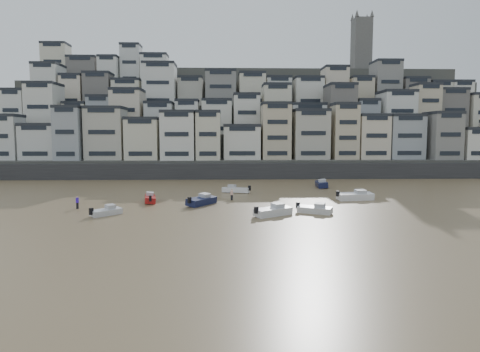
{
  "coord_description": "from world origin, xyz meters",
  "views": [
    {
      "loc": [
        7.41,
        -30.97,
        9.86
      ],
      "look_at": [
        9.52,
        30.0,
        4.0
      ],
      "focal_mm": 32.0,
      "sensor_mm": 36.0,
      "label": 1
    }
  ],
  "objects_px": {
    "boat_d": "(355,195)",
    "boat_a": "(273,210)",
    "boat_j": "(106,211)",
    "boat_h": "(236,189)",
    "person_pink": "(232,195)",
    "boat_f": "(150,198)",
    "boat_i": "(321,183)",
    "boat_c": "(202,199)",
    "person_blue": "(77,202)",
    "boat_b": "(315,208)"
  },
  "relations": [
    {
      "from": "boat_j",
      "to": "person_pink",
      "type": "distance_m",
      "value": 19.53
    },
    {
      "from": "boat_a",
      "to": "boat_b",
      "type": "height_order",
      "value": "boat_a"
    },
    {
      "from": "boat_f",
      "to": "person_pink",
      "type": "height_order",
      "value": "person_pink"
    },
    {
      "from": "boat_a",
      "to": "boat_h",
      "type": "bearing_deg",
      "value": 66.7
    },
    {
      "from": "boat_f",
      "to": "boat_a",
      "type": "height_order",
      "value": "boat_a"
    },
    {
      "from": "boat_j",
      "to": "person_blue",
      "type": "bearing_deg",
      "value": 88.65
    },
    {
      "from": "boat_a",
      "to": "person_pink",
      "type": "height_order",
      "value": "person_pink"
    },
    {
      "from": "boat_c",
      "to": "boat_i",
      "type": "xyz_separation_m",
      "value": [
        21.59,
        19.99,
        0.05
      ]
    },
    {
      "from": "boat_j",
      "to": "person_blue",
      "type": "distance_m",
      "value": 7.19
    },
    {
      "from": "boat_d",
      "to": "boat_a",
      "type": "distance_m",
      "value": 18.37
    },
    {
      "from": "boat_f",
      "to": "boat_i",
      "type": "xyz_separation_m",
      "value": [
        29.32,
        17.22,
        0.14
      ]
    },
    {
      "from": "boat_i",
      "to": "boat_j",
      "type": "xyz_separation_m",
      "value": [
        -32.88,
        -27.48,
        -0.25
      ]
    },
    {
      "from": "boat_j",
      "to": "boat_i",
      "type": "bearing_deg",
      "value": -7.94
    },
    {
      "from": "boat_d",
      "to": "boat_h",
      "type": "height_order",
      "value": "boat_d"
    },
    {
      "from": "boat_f",
      "to": "boat_c",
      "type": "distance_m",
      "value": 8.21
    },
    {
      "from": "boat_j",
      "to": "boat_c",
      "type": "bearing_deg",
      "value": -14.25
    },
    {
      "from": "boat_c",
      "to": "boat_h",
      "type": "height_order",
      "value": "boat_c"
    },
    {
      "from": "boat_c",
      "to": "boat_i",
      "type": "distance_m",
      "value": 29.42
    },
    {
      "from": "boat_f",
      "to": "person_blue",
      "type": "bearing_deg",
      "value": 110.32
    },
    {
      "from": "boat_h",
      "to": "person_blue",
      "type": "distance_m",
      "value": 26.52
    },
    {
      "from": "boat_h",
      "to": "person_pink",
      "type": "xyz_separation_m",
      "value": [
        -0.83,
        -8.52,
        0.18
      ]
    },
    {
      "from": "boat_h",
      "to": "boat_j",
      "type": "relative_size",
      "value": 1.18
    },
    {
      "from": "boat_d",
      "to": "boat_a",
      "type": "height_order",
      "value": "boat_d"
    },
    {
      "from": "boat_b",
      "to": "person_blue",
      "type": "distance_m",
      "value": 31.47
    },
    {
      "from": "boat_c",
      "to": "person_blue",
      "type": "distance_m",
      "value": 16.7
    },
    {
      "from": "boat_i",
      "to": "person_blue",
      "type": "relative_size",
      "value": 3.51
    },
    {
      "from": "boat_b",
      "to": "boat_f",
      "type": "bearing_deg",
      "value": -174.95
    },
    {
      "from": "boat_h",
      "to": "person_pink",
      "type": "relative_size",
      "value": 2.92
    },
    {
      "from": "boat_f",
      "to": "boat_i",
      "type": "bearing_deg",
      "value": -70.44
    },
    {
      "from": "boat_f",
      "to": "boat_h",
      "type": "bearing_deg",
      "value": -63.17
    },
    {
      "from": "boat_j",
      "to": "boat_h",
      "type": "bearing_deg",
      "value": 3.02
    },
    {
      "from": "boat_f",
      "to": "boat_c",
      "type": "relative_size",
      "value": 0.88
    },
    {
      "from": "boat_j",
      "to": "person_pink",
      "type": "xyz_separation_m",
      "value": [
        15.63,
        11.71,
        0.28
      ]
    },
    {
      "from": "boat_d",
      "to": "boat_a",
      "type": "xyz_separation_m",
      "value": [
        -13.87,
        -12.05,
        -0.06
      ]
    },
    {
      "from": "boat_b",
      "to": "boat_j",
      "type": "distance_m",
      "value": 25.94
    },
    {
      "from": "boat_b",
      "to": "person_blue",
      "type": "height_order",
      "value": "person_blue"
    },
    {
      "from": "person_blue",
      "to": "boat_f",
      "type": "bearing_deg",
      "value": 31.19
    },
    {
      "from": "boat_h",
      "to": "person_blue",
      "type": "xyz_separation_m",
      "value": [
        -21.67,
        -15.28,
        0.18
      ]
    },
    {
      "from": "boat_j",
      "to": "person_pink",
      "type": "bearing_deg",
      "value": -11.0
    },
    {
      "from": "boat_a",
      "to": "boat_h",
      "type": "xyz_separation_m",
      "value": [
        -4.04,
        21.18,
        -0.06
      ]
    },
    {
      "from": "boat_i",
      "to": "boat_h",
      "type": "relative_size",
      "value": 1.2
    },
    {
      "from": "boat_c",
      "to": "boat_h",
      "type": "xyz_separation_m",
      "value": [
        5.17,
        12.73,
        -0.09
      ]
    },
    {
      "from": "boat_b",
      "to": "person_pink",
      "type": "relative_size",
      "value": 2.72
    },
    {
      "from": "boat_f",
      "to": "person_pink",
      "type": "xyz_separation_m",
      "value": [
        12.07,
        1.45,
        0.18
      ]
    },
    {
      "from": "boat_f",
      "to": "boat_c",
      "type": "height_order",
      "value": "boat_c"
    },
    {
      "from": "boat_d",
      "to": "boat_h",
      "type": "bearing_deg",
      "value": 143.85
    },
    {
      "from": "boat_a",
      "to": "boat_h",
      "type": "distance_m",
      "value": 21.56
    },
    {
      "from": "boat_d",
      "to": "boat_c",
      "type": "height_order",
      "value": "boat_d"
    },
    {
      "from": "boat_a",
      "to": "boat_i",
      "type": "relative_size",
      "value": 0.91
    },
    {
      "from": "boat_a",
      "to": "person_blue",
      "type": "distance_m",
      "value": 26.38
    }
  ]
}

